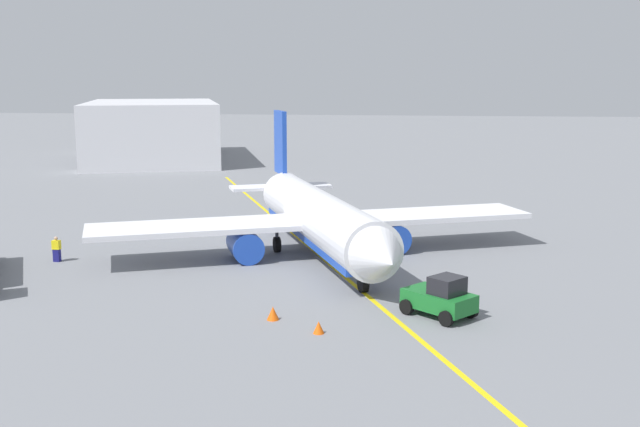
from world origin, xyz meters
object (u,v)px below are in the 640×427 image
object	(u,v)px
pushback_tug	(441,298)
safety_cone_wingtip	(319,327)
airplane	(318,218)
refueling_worker	(57,250)
safety_cone_nose	(273,313)

from	to	relation	value
pushback_tug	safety_cone_wingtip	world-z (taller)	pushback_tug
airplane	safety_cone_wingtip	world-z (taller)	airplane
pushback_tug	refueling_worker	world-z (taller)	pushback_tug
airplane	refueling_worker	size ratio (longest dim) A/B	17.84
airplane	pushback_tug	size ratio (longest dim) A/B	7.47
pushback_tug	safety_cone_nose	world-z (taller)	pushback_tug
airplane	pushback_tug	bearing A→B (deg)	32.29
safety_cone_nose	safety_cone_wingtip	bearing A→B (deg)	56.01
pushback_tug	refueling_worker	bearing A→B (deg)	-108.66
refueling_worker	safety_cone_wingtip	size ratio (longest dim) A/B	2.82
safety_cone_wingtip	safety_cone_nose	bearing A→B (deg)	-123.99
airplane	refueling_worker	world-z (taller)	airplane
airplane	safety_cone_nose	xyz separation A→B (m)	(14.52, -0.35, -2.21)
pushback_tug	refueling_worker	size ratio (longest dim) A/B	2.39
pushback_tug	safety_cone_nose	xyz separation A→B (m)	(1.67, -8.46, -0.66)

